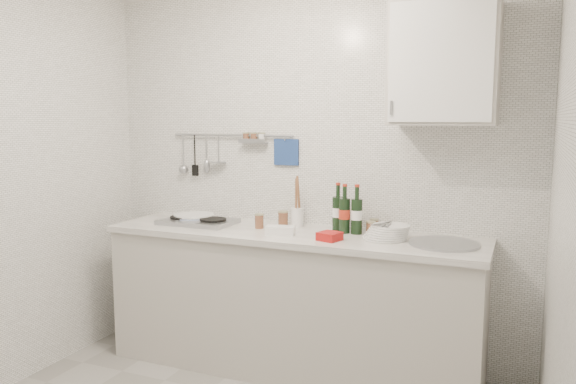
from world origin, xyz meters
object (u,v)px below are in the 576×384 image
object	(u,v)px
wine_bottles	(346,208)
plate_stack_sink	(387,232)
utensil_crock	(297,215)
wall_cabinet	(444,64)
plate_stack_hob	(192,218)

from	to	relation	value
wine_bottles	plate_stack_sink	bearing A→B (deg)	-17.94
wine_bottles	utensil_crock	distance (m)	0.37
utensil_crock	wine_bottles	bearing A→B (deg)	-9.29
utensil_crock	plate_stack_sink	bearing A→B (deg)	-13.20
plate_stack_sink	wall_cabinet	bearing A→B (deg)	19.14
wine_bottles	utensil_crock	size ratio (longest dim) A/B	0.90
utensil_crock	wall_cabinet	bearing A→B (deg)	-3.30
wall_cabinet	plate_stack_sink	size ratio (longest dim) A/B	2.50
wall_cabinet	wine_bottles	size ratio (longest dim) A/B	2.26
plate_stack_hob	wine_bottles	bearing A→B (deg)	2.97
wall_cabinet	plate_stack_hob	size ratio (longest dim) A/B	2.25
wall_cabinet	utensil_crock	xyz separation A→B (m)	(-0.93, 0.05, -0.95)
plate_stack_hob	wine_bottles	xyz separation A→B (m)	(1.11, 0.06, 0.13)
plate_stack_hob	utensil_crock	world-z (taller)	utensil_crock
plate_stack_sink	plate_stack_hob	bearing A→B (deg)	178.53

